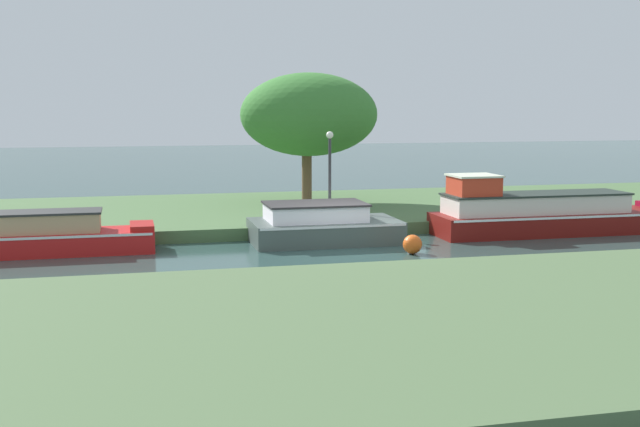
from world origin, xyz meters
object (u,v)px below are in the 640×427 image
slate_cruiser (322,225)px  lamp_post (330,164)px  maroon_barge (546,214)px  channel_buoy (412,244)px  red_narrowboat (34,236)px  willow_tree_left (309,115)px  mooring_post_near (466,206)px

slate_cruiser → lamp_post: bearing=69.7°
slate_cruiser → lamp_post: 2.76m
maroon_barge → channel_buoy: (-5.53, -2.44, -0.38)m
red_narrowboat → willow_tree_left: 12.12m
channel_buoy → mooring_post_near: bearing=48.8°
red_narrowboat → mooring_post_near: size_ratio=7.87×
slate_cruiser → maroon_barge: bearing=0.0°
mooring_post_near → slate_cruiser: bearing=-166.1°
lamp_post → mooring_post_near: (4.57, -0.72, -1.44)m
red_narrowboat → maroon_barge: bearing=0.0°
slate_cruiser → lamp_post: lamp_post is taller
mooring_post_near → channel_buoy: bearing=-131.2°
red_narrowboat → mooring_post_near: 13.76m
willow_tree_left → lamp_post: (-0.38, -4.73, -1.56)m
mooring_post_near → willow_tree_left: bearing=127.5°
red_narrowboat → lamp_post: (9.12, 2.04, 1.71)m
maroon_barge → slate_cruiser: 7.57m
maroon_barge → slate_cruiser: maroon_barge is taller
willow_tree_left → mooring_post_near: 7.50m
slate_cruiser → mooring_post_near: (5.32, 1.31, 0.27)m
maroon_barge → red_narrowboat: size_ratio=1.31×
lamp_post → mooring_post_near: bearing=-9.0°
maroon_barge → lamp_post: 7.29m
willow_tree_left → lamp_post: size_ratio=1.82×
channel_buoy → willow_tree_left: bearing=95.6°
slate_cruiser → willow_tree_left: (1.13, 6.77, 3.27)m
channel_buoy → maroon_barge: bearing=23.9°
red_narrowboat → mooring_post_near: bearing=5.5°
red_narrowboat → slate_cruiser: bearing=-0.0°
red_narrowboat → lamp_post: 9.50m
red_narrowboat → willow_tree_left: bearing=35.5°
channel_buoy → slate_cruiser: bearing=129.8°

